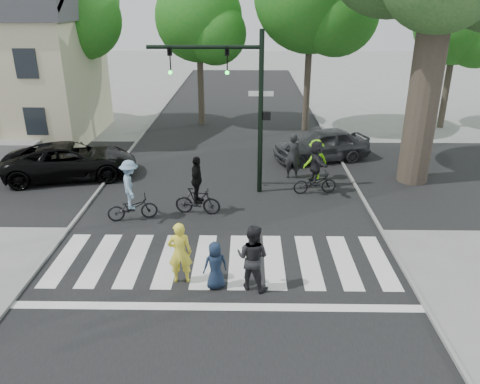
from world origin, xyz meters
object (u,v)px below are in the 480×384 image
(traffic_signal, at_px, (237,91))
(cyclist_mid, at_px, (197,191))
(pedestrian_woman, at_px, (180,253))
(pedestrian_child, at_px, (215,265))
(car_suv, at_px, (71,161))
(pedestrian_adult, at_px, (253,257))
(cyclist_right, at_px, (316,170))
(cyclist_left, at_px, (131,195))
(car_grey, at_px, (321,145))

(traffic_signal, distance_m, cyclist_mid, 3.91)
(pedestrian_woman, relative_size, pedestrian_child, 1.33)
(traffic_signal, bearing_deg, pedestrian_child, -93.78)
(pedestrian_child, distance_m, car_suv, 10.34)
(car_suv, bearing_deg, pedestrian_adult, -150.33)
(cyclist_right, xyz_separation_m, car_suv, (-9.93, 1.60, -0.21))
(cyclist_mid, bearing_deg, cyclist_left, -166.91)
(traffic_signal, xyz_separation_m, pedestrian_adult, (0.52, -6.54, -3.01))
(pedestrian_woman, height_order, pedestrian_adult, pedestrian_adult)
(cyclist_right, xyz_separation_m, car_grey, (0.81, 4.03, -0.19))
(pedestrian_woman, height_order, cyclist_right, cyclist_right)
(traffic_signal, distance_m, pedestrian_adult, 7.22)
(pedestrian_woman, distance_m, pedestrian_adult, 1.90)
(car_suv, bearing_deg, cyclist_mid, -135.35)
(pedestrian_child, distance_m, cyclist_left, 5.04)
(traffic_signal, relative_size, car_suv, 1.14)
(pedestrian_child, height_order, cyclist_mid, cyclist_mid)
(cyclist_left, xyz_separation_m, cyclist_mid, (2.15, 0.50, -0.06))
(pedestrian_adult, bearing_deg, cyclist_right, -87.62)
(pedestrian_child, distance_m, car_grey, 11.26)
(pedestrian_woman, xyz_separation_m, cyclist_left, (-2.13, 3.74, 0.05))
(pedestrian_woman, relative_size, car_suv, 0.33)
(pedestrian_child, height_order, pedestrian_adult, pedestrian_adult)
(pedestrian_child, bearing_deg, pedestrian_adult, 160.32)
(cyclist_mid, bearing_deg, traffic_signal, 56.76)
(pedestrian_woman, distance_m, pedestrian_child, 0.99)
(cyclist_right, distance_m, car_grey, 4.12)
(car_grey, bearing_deg, pedestrian_woman, -43.49)
(pedestrian_woman, xyz_separation_m, cyclist_right, (4.32, 6.15, 0.08))
(traffic_signal, height_order, pedestrian_child, traffic_signal)
(pedestrian_woman, relative_size, car_grey, 0.39)
(pedestrian_child, xyz_separation_m, car_grey, (4.21, 10.44, 0.10))
(cyclist_mid, bearing_deg, pedestrian_adult, -67.59)
(car_grey, bearing_deg, cyclist_left, -65.13)
(pedestrian_child, relative_size, car_suv, 0.25)
(pedestrian_child, distance_m, cyclist_mid, 4.59)
(pedestrian_adult, xyz_separation_m, cyclist_mid, (-1.86, 4.50, -0.04))
(pedestrian_adult, xyz_separation_m, car_suv, (-7.48, 8.01, -0.16))
(car_suv, relative_size, car_grey, 1.20)
(traffic_signal, relative_size, car_grey, 1.37)
(car_suv, xyz_separation_m, car_grey, (10.74, 2.44, 0.02))
(cyclist_left, height_order, car_grey, cyclist_left)
(cyclist_right, bearing_deg, pedestrian_child, -117.90)
(pedestrian_woman, xyz_separation_m, car_suv, (-5.61, 7.75, -0.13))
(pedestrian_woman, bearing_deg, cyclist_right, -130.82)
(traffic_signal, xyz_separation_m, cyclist_right, (2.96, -0.13, -2.96))
(traffic_signal, relative_size, pedestrian_adult, 3.36)
(car_grey, bearing_deg, pedestrian_adult, -34.06)
(pedestrian_woman, xyz_separation_m, cyclist_mid, (0.02, 4.24, -0.01))
(traffic_signal, xyz_separation_m, pedestrian_woman, (-1.36, -6.28, -3.04))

